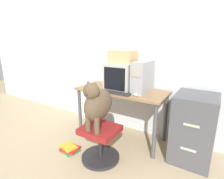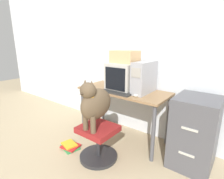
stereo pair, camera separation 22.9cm
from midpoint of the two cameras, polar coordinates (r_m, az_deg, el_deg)
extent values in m
plane|color=tan|center=(2.66, 2.23, -17.83)|extent=(12.00, 12.00, 0.00)
cube|color=silver|center=(2.80, 10.57, 11.91)|extent=(8.00, 0.05, 2.60)
cube|color=olive|center=(2.57, 6.26, -0.43)|extent=(1.32, 0.60, 0.03)
cylinder|color=#4C4C51|center=(2.87, -7.16, -6.91)|extent=(0.05, 0.05, 0.74)
cylinder|color=#4C4C51|center=(2.26, 16.22, -13.89)|extent=(0.05, 0.05, 0.74)
cylinder|color=#4C4C51|center=(3.22, -0.94, -4.32)|extent=(0.05, 0.05, 0.74)
cylinder|color=#4C4C51|center=(2.69, 20.23, -9.42)|extent=(0.05, 0.05, 0.74)
cube|color=#B7B2A8|center=(2.55, 6.78, 4.27)|extent=(0.39, 0.46, 0.39)
cube|color=black|center=(2.35, 3.81, 3.43)|extent=(0.32, 0.01, 0.31)
cube|color=#99999E|center=(2.42, 13.21, 3.85)|extent=(0.17, 0.46, 0.43)
cube|color=#9E998E|center=(2.20, 10.79, 5.40)|extent=(0.13, 0.01, 0.12)
cube|color=#2D2D2D|center=(2.39, 4.15, -0.94)|extent=(0.46, 0.16, 0.02)
cube|color=#292928|center=(2.38, 4.16, -0.62)|extent=(0.42, 0.13, 0.00)
ellipsoid|color=beige|center=(2.26, 10.58, -1.99)|extent=(0.06, 0.05, 0.04)
cylinder|color=#262628|center=(2.42, -1.53, -21.00)|extent=(0.48, 0.48, 0.04)
cylinder|color=#262628|center=(2.31, -1.56, -17.27)|extent=(0.05, 0.05, 0.33)
cube|color=maroon|center=(2.21, -1.60, -12.87)|extent=(0.43, 0.40, 0.07)
ellipsoid|color=brown|center=(2.06, -1.97, -4.83)|extent=(0.22, 0.46, 0.37)
cylinder|color=brown|center=(2.09, -5.52, -10.48)|extent=(0.06, 0.06, 0.21)
cylinder|color=brown|center=(2.02, -2.90, -11.45)|extent=(0.06, 0.06, 0.21)
sphere|color=brown|center=(1.91, -4.46, -0.39)|extent=(0.18, 0.18, 0.18)
cone|color=#3E3123|center=(1.86, -6.14, -1.33)|extent=(0.08, 0.09, 0.08)
cone|color=brown|center=(1.93, -5.43, 2.12)|extent=(0.06, 0.06, 0.08)
cone|color=brown|center=(1.87, -3.18, 1.70)|extent=(0.06, 0.06, 0.08)
torus|color=orange|center=(1.95, -3.97, -2.17)|extent=(0.13, 0.13, 0.02)
cube|color=#4C4C51|center=(2.37, 27.89, -12.29)|extent=(0.47, 0.52, 0.86)
cube|color=beige|center=(2.06, 27.02, -11.62)|extent=(0.16, 0.01, 0.02)
cube|color=beige|center=(2.20, 26.04, -18.62)|extent=(0.16, 0.01, 0.02)
cube|color=tan|center=(2.51, 6.99, 10.58)|extent=(0.35, 0.28, 0.17)
cube|color=beige|center=(2.50, 7.05, 12.54)|extent=(0.04, 0.27, 0.00)
cube|color=#2D8C47|center=(2.64, -10.98, -18.11)|extent=(0.28, 0.25, 0.02)
cube|color=red|center=(2.63, -10.84, -17.76)|extent=(0.25, 0.23, 0.02)
cube|color=gold|center=(2.64, -11.30, -17.17)|extent=(0.24, 0.21, 0.02)
camera|label=1|loc=(0.11, -87.14, 0.78)|focal=28.00mm
camera|label=2|loc=(0.11, 92.86, -0.78)|focal=28.00mm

